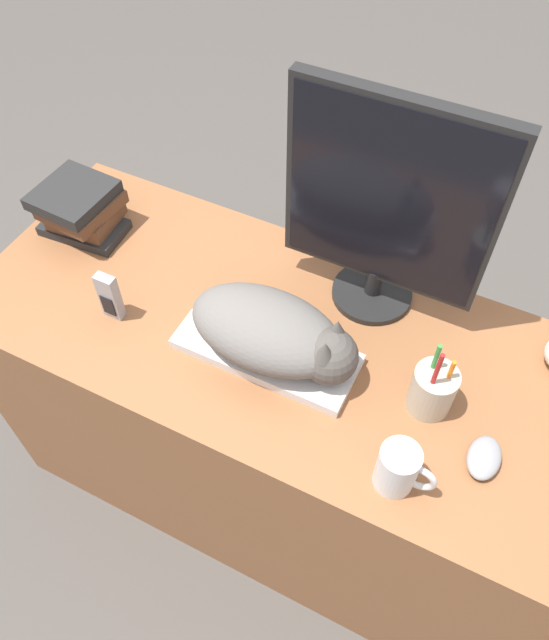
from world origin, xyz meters
TOP-DOWN VIEW (x-y plane):
  - ground_plane at (0.00, 0.00)m, footprint 12.00×12.00m
  - desk at (0.00, 0.30)m, footprint 1.40×0.60m
  - keyboard at (0.01, 0.24)m, footprint 0.39×0.15m
  - cat at (0.03, 0.24)m, footprint 0.36×0.19m
  - monitor at (0.15, 0.49)m, footprint 0.43×0.18m
  - computer_mouse at (0.48, 0.20)m, footprint 0.06×0.10m
  - coffee_mug at (0.35, 0.09)m, footprint 0.11×0.07m
  - pen_cup at (0.35, 0.28)m, footprint 0.09×0.09m
  - phone at (-0.34, 0.19)m, footprint 0.05×0.03m
  - book_stack at (-0.56, 0.38)m, footprint 0.21×0.18m

SIDE VIEW (x-z plane):
  - ground_plane at x=0.00m, z-range 0.00..0.00m
  - desk at x=0.00m, z-range 0.00..0.77m
  - keyboard at x=0.01m, z-range 0.77..0.80m
  - computer_mouse at x=0.48m, z-range 0.77..0.80m
  - coffee_mug at x=0.35m, z-range 0.77..0.88m
  - pen_cup at x=0.35m, z-range 0.73..0.93m
  - phone at x=-0.34m, z-range 0.77..0.90m
  - book_stack at x=-0.56m, z-range 0.78..0.90m
  - cat at x=0.03m, z-range 0.79..0.93m
  - monitor at x=0.15m, z-range 0.79..1.30m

